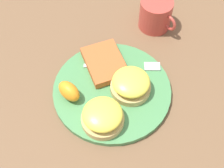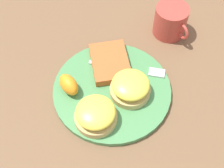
# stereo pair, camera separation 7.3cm
# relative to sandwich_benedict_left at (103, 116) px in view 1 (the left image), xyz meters

# --- Properties ---
(ground_plane) EXTENTS (1.10, 1.10, 0.00)m
(ground_plane) POSITION_rel_sandwich_benedict_left_xyz_m (-0.05, 0.07, -0.04)
(ground_plane) COLOR brown
(plate) EXTENTS (0.28, 0.28, 0.01)m
(plate) POSITION_rel_sandwich_benedict_left_xyz_m (-0.05, 0.07, -0.03)
(plate) COLOR #47844C
(plate) RESTS_ON ground_plane
(sandwich_benedict_left) EXTENTS (0.10, 0.10, 0.05)m
(sandwich_benedict_left) POSITION_rel_sandwich_benedict_left_xyz_m (0.00, 0.00, 0.00)
(sandwich_benedict_left) COLOR tan
(sandwich_benedict_left) RESTS_ON plate
(sandwich_benedict_right) EXTENTS (0.10, 0.10, 0.05)m
(sandwich_benedict_right) POSITION_rel_sandwich_benedict_left_xyz_m (-0.02, 0.10, 0.00)
(sandwich_benedict_right) COLOR tan
(sandwich_benedict_right) RESTS_ON plate
(hashbrown_patty) EXTENTS (0.14, 0.13, 0.02)m
(hashbrown_patty) POSITION_rel_sandwich_benedict_left_xyz_m (-0.12, 0.11, -0.01)
(hashbrown_patty) COLOR #B7582A
(hashbrown_patty) RESTS_ON plate
(orange_wedge) EXTENTS (0.06, 0.04, 0.04)m
(orange_wedge) POSITION_rel_sandwich_benedict_left_xyz_m (-0.10, -0.02, -0.00)
(orange_wedge) COLOR orange
(orange_wedge) RESTS_ON plate
(fork) EXTENTS (0.14, 0.15, 0.00)m
(fork) POSITION_rel_sandwich_benedict_left_xyz_m (-0.08, 0.14, -0.02)
(fork) COLOR silver
(fork) RESTS_ON plate
(cup) EXTENTS (0.12, 0.09, 0.08)m
(cup) POSITION_rel_sandwich_benedict_left_xyz_m (-0.14, 0.31, 0.00)
(cup) COLOR #B23D33
(cup) RESTS_ON ground_plane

